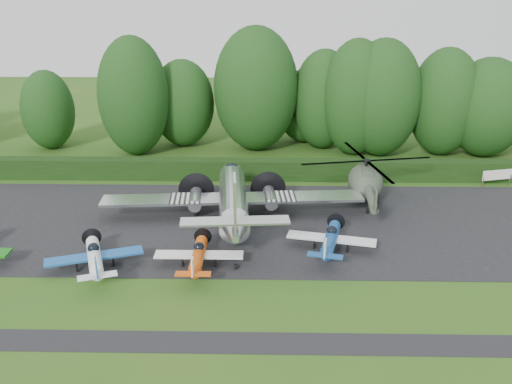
{
  "coord_description": "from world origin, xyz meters",
  "views": [
    {
      "loc": [
        6.34,
        -32.45,
        19.18
      ],
      "look_at": [
        5.46,
        10.88,
        2.5
      ],
      "focal_mm": 40.0,
      "sensor_mm": 36.0,
      "label": 1
    }
  ],
  "objects_px": {
    "light_plane_orange": "(198,255)",
    "light_plane_blue": "(331,239)",
    "transport_plane": "(233,200)",
    "light_plane_white": "(95,257)",
    "helicopter": "(366,179)",
    "sign_board": "(497,176)"
  },
  "relations": [
    {
      "from": "light_plane_white",
      "to": "sign_board",
      "type": "bearing_deg",
      "value": 46.45
    },
    {
      "from": "helicopter",
      "to": "transport_plane",
      "type": "bearing_deg",
      "value": -159.94
    },
    {
      "from": "light_plane_orange",
      "to": "helicopter",
      "type": "distance_m",
      "value": 18.77
    },
    {
      "from": "light_plane_orange",
      "to": "light_plane_blue",
      "type": "distance_m",
      "value": 9.76
    },
    {
      "from": "sign_board",
      "to": "light_plane_blue",
      "type": "bearing_deg",
      "value": -126.87
    },
    {
      "from": "light_plane_white",
      "to": "sign_board",
      "type": "distance_m",
      "value": 37.75
    },
    {
      "from": "light_plane_blue",
      "to": "sign_board",
      "type": "relative_size",
      "value": 2.21
    },
    {
      "from": "transport_plane",
      "to": "light_plane_orange",
      "type": "height_order",
      "value": "transport_plane"
    },
    {
      "from": "transport_plane",
      "to": "light_plane_white",
      "type": "bearing_deg",
      "value": -132.59
    },
    {
      "from": "transport_plane",
      "to": "light_plane_blue",
      "type": "distance_m",
      "value": 9.12
    },
    {
      "from": "transport_plane",
      "to": "light_plane_blue",
      "type": "height_order",
      "value": "transport_plane"
    },
    {
      "from": "light_plane_white",
      "to": "helicopter",
      "type": "xyz_separation_m",
      "value": [
        20.55,
        13.49,
        0.99
      ]
    },
    {
      "from": "light_plane_orange",
      "to": "light_plane_white",
      "type": "bearing_deg",
      "value": -175.67
    },
    {
      "from": "light_plane_white",
      "to": "light_plane_orange",
      "type": "bearing_deg",
      "value": 23.62
    },
    {
      "from": "helicopter",
      "to": "sign_board",
      "type": "relative_size",
      "value": 4.47
    },
    {
      "from": "light_plane_white",
      "to": "helicopter",
      "type": "bearing_deg",
      "value": 52.82
    },
    {
      "from": "transport_plane",
      "to": "sign_board",
      "type": "xyz_separation_m",
      "value": [
        24.68,
        8.71,
        -0.77
      ]
    },
    {
      "from": "helicopter",
      "to": "sign_board",
      "type": "distance_m",
      "value": 13.62
    },
    {
      "from": "light_plane_orange",
      "to": "light_plane_blue",
      "type": "bearing_deg",
      "value": 16.14
    },
    {
      "from": "helicopter",
      "to": "sign_board",
      "type": "xyz_separation_m",
      "value": [
        13.11,
        3.59,
        -0.87
      ]
    },
    {
      "from": "transport_plane",
      "to": "light_plane_orange",
      "type": "bearing_deg",
      "value": -99.47
    },
    {
      "from": "helicopter",
      "to": "sign_board",
      "type": "bearing_deg",
      "value": 11.52
    }
  ]
}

